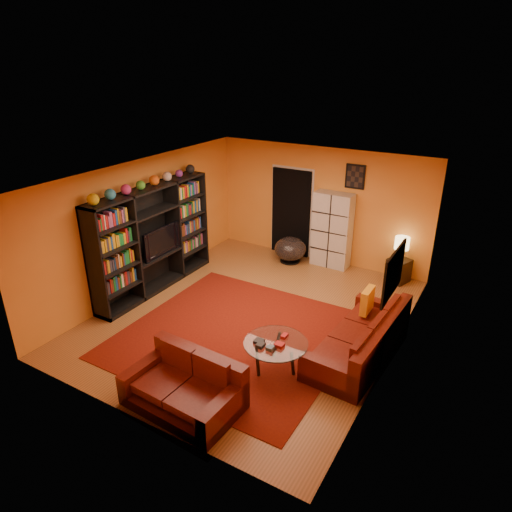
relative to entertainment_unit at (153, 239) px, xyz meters
The scene contains 20 objects.
floor 2.51m from the entertainment_unit, ahead, with size 6.00×6.00×0.00m, color brown.
ceiling 2.75m from the entertainment_unit, ahead, with size 6.00×6.00×0.00m, color white.
wall_back 3.77m from the entertainment_unit, 52.83° to the left, with size 6.00×6.00×0.00m, color orange.
wall_front 3.77m from the entertainment_unit, 52.83° to the right, with size 6.00×6.00×0.00m, color orange.
wall_left 0.34m from the entertainment_unit, behind, with size 6.00×6.00×0.00m, color orange.
wall_right 4.78m from the entertainment_unit, ahead, with size 6.00×6.00×0.00m, color orange.
rug 2.69m from the entertainment_unit, 16.42° to the right, with size 3.60×3.60×0.01m, color #59110A.
doorway 3.35m from the entertainment_unit, 61.98° to the left, with size 0.95×0.10×2.04m, color black.
wall_art_right 4.80m from the entertainment_unit, ahead, with size 0.03×1.00×0.70m, color black.
wall_art_back 4.36m from the entertainment_unit, 44.57° to the left, with size 0.42×0.03×0.52m, color black.
entertainment_unit is the anchor object (origin of this frame).
tv 0.11m from the entertainment_unit, 58.81° to the left, with size 0.13×1.00×0.58m, color black.
sofa 4.48m from the entertainment_unit, ahead, with size 1.07×2.33×0.85m.
loveseat 3.69m from the entertainment_unit, 41.97° to the right, with size 1.58×1.00×0.85m.
throw_pillow 4.27m from the entertainment_unit, ahead, with size 0.12×0.42×0.42m, color #FFA61C.
coffee_table 3.63m from the entertainment_unit, 19.21° to the right, with size 0.96×0.96×0.48m.
storage_cabinet 3.87m from the entertainment_unit, 46.40° to the left, with size 0.84×0.37×1.69m, color beige.
bowl_chair 3.17m from the entertainment_unit, 54.17° to the left, with size 0.72×0.72×0.59m.
side_table 5.09m from the entertainment_unit, 33.18° to the left, with size 0.40×0.40×0.50m, color black.
table_lamp 5.03m from the entertainment_unit, 33.18° to the left, with size 0.30×0.30×0.49m.
Camera 1 is at (3.71, -6.20, 4.37)m, focal length 32.00 mm.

